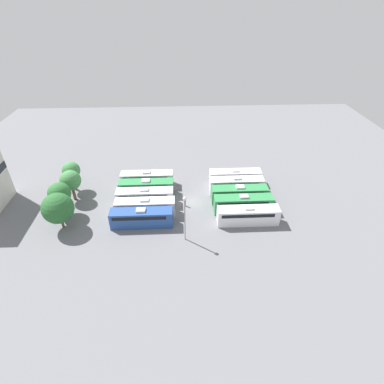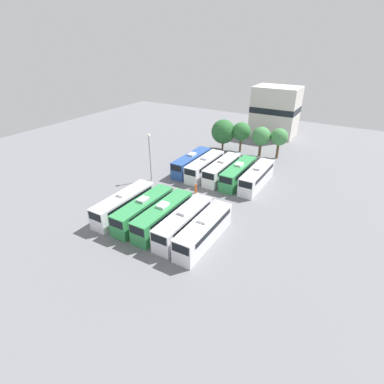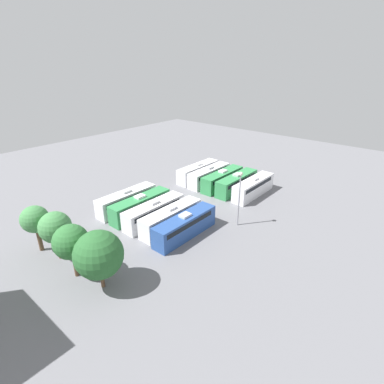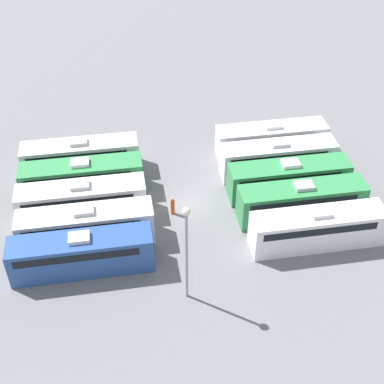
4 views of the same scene
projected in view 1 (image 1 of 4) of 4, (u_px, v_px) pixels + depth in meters
ground_plane at (193, 202)px, 59.97m from camera, size 119.92×119.92×0.00m
bus_0 at (248, 215)px, 53.73m from camera, size 2.61×11.08×3.55m
bus_1 at (243, 203)px, 56.66m from camera, size 2.61×11.08×3.55m
bus_2 at (239, 194)px, 59.37m from camera, size 2.61×11.08×3.55m
bus_3 at (236, 185)px, 62.12m from camera, size 2.61×11.08×3.55m
bus_4 at (235, 177)px, 64.74m from camera, size 2.61×11.08×3.55m
bus_5 at (141, 217)px, 53.17m from camera, size 2.61×11.08×3.55m
bus_6 at (145, 207)px, 55.77m from camera, size 2.61×11.08×3.55m
bus_7 at (145, 196)px, 58.58m from camera, size 2.61×11.08×3.55m
bus_8 at (146, 187)px, 61.30m from camera, size 2.61×11.08×3.55m
bus_9 at (147, 179)px, 64.11m from camera, size 2.61×11.08×3.55m
worker_person at (185, 202)px, 58.50m from camera, size 0.36×0.36×1.80m
light_pole at (185, 212)px, 47.81m from camera, size 0.60×0.60×8.75m
tree_0 at (58, 208)px, 51.16m from camera, size 5.41×5.41×7.01m
tree_1 at (59, 194)px, 54.23m from camera, size 4.09×4.09×6.75m
tree_2 at (71, 181)px, 58.35m from camera, size 4.01×4.01×6.51m
tree_3 at (71, 171)px, 61.20m from camera, size 3.58×3.58×6.50m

